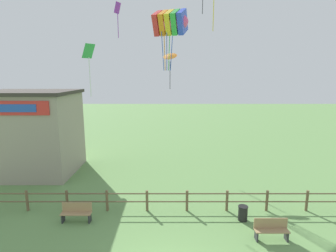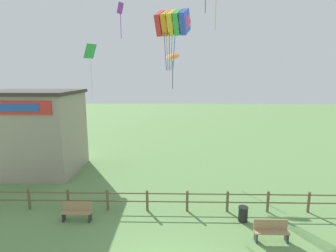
{
  "view_description": "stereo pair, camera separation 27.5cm",
  "coord_description": "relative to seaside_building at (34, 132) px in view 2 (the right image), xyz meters",
  "views": [
    {
      "loc": [
        0.05,
        -7.56,
        7.1
      ],
      "look_at": [
        0.0,
        7.37,
        4.24
      ],
      "focal_mm": 28.0,
      "sensor_mm": 36.0,
      "label": 1
    },
    {
      "loc": [
        0.33,
        -7.56,
        7.1
      ],
      "look_at": [
        0.0,
        7.37,
        4.24
      ],
      "focal_mm": 28.0,
      "sensor_mm": 36.0,
      "label": 2
    }
  ],
  "objects": [
    {
      "name": "trash_bin",
      "position": [
        13.8,
        -6.74,
        -2.68
      ],
      "size": [
        0.49,
        0.49,
        0.75
      ],
      "color": "black",
      "rests_on": "ground_plane"
    },
    {
      "name": "kite_orange_delta",
      "position": [
        10.23,
        3.96,
        5.64
      ],
      "size": [
        1.44,
        1.37,
        3.1
      ],
      "color": "orange"
    },
    {
      "name": "park_bench_near_fence",
      "position": [
        14.6,
        -8.3,
        -2.55
      ],
      "size": [
        1.48,
        0.41,
        0.95
      ],
      "color": "#9E7F56",
      "rests_on": "ground_plane"
    },
    {
      "name": "wooden_fence",
      "position": [
        10.01,
        -5.8,
        -2.41
      ],
      "size": [
        19.32,
        0.14,
        1.14
      ],
      "color": "brown",
      "rests_on": "ground_plane"
    },
    {
      "name": "kite_purple_streamer",
      "position": [
        6.03,
        3.49,
        8.96
      ],
      "size": [
        0.52,
        0.67,
        2.72
      ],
      "color": "purple"
    },
    {
      "name": "park_bench_by_building",
      "position": [
        5.54,
        -6.85,
        -2.55
      ],
      "size": [
        1.48,
        0.41,
        0.95
      ],
      "color": "#9E7F56",
      "rests_on": "ground_plane"
    },
    {
      "name": "seaside_building",
      "position": [
        0.0,
        0.0,
        0.0
      ],
      "size": [
        6.54,
        5.3,
        6.07
      ],
      "color": "gray",
      "rests_on": "ground_plane"
    },
    {
      "name": "kite_green_diamond",
      "position": [
        5.59,
        -3.49,
        4.94
      ],
      "size": [
        0.76,
        0.78,
        2.94
      ],
      "color": "green"
    },
    {
      "name": "kite_rainbow_parafoil",
      "position": [
        10.23,
        2.87,
        8.15
      ],
      "size": [
        3.4,
        2.89,
        4.74
      ],
      "color": "#E54C8C"
    }
  ]
}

